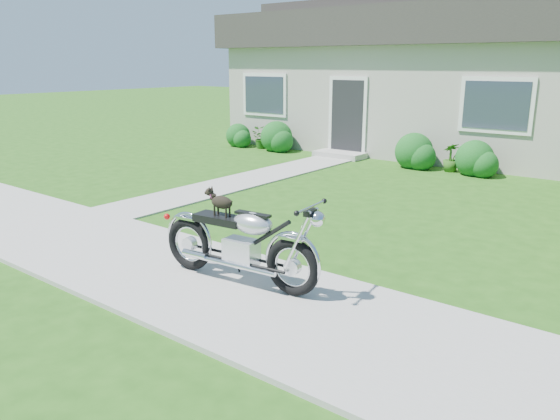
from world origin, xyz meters
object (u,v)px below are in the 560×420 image
object	(u,v)px
house	(444,77)
motorcycle_with_dog	(241,243)
potted_plant_left	(260,138)
potted_plant_right	(451,158)

from	to	relation	value
house	motorcycle_with_dog	bearing A→B (deg)	-78.50
potted_plant_left	motorcycle_with_dog	bearing A→B (deg)	-51.14
house	potted_plant_left	distance (m)	5.83
potted_plant_right	motorcycle_with_dog	world-z (taller)	motorcycle_with_dog
house	motorcycle_with_dog	xyz separation A→B (m)	(2.40, -11.80, -1.62)
potted_plant_right	motorcycle_with_dog	xyz separation A→B (m)	(0.70, -8.35, 0.19)
house	potted_plant_left	xyz separation A→B (m)	(-4.33, -3.44, -1.83)
potted_plant_right	motorcycle_with_dog	size ratio (longest dim) A/B	0.31
potted_plant_left	motorcycle_with_dog	xyz separation A→B (m)	(6.73, -8.35, 0.21)
motorcycle_with_dog	potted_plant_right	bearing A→B (deg)	88.86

